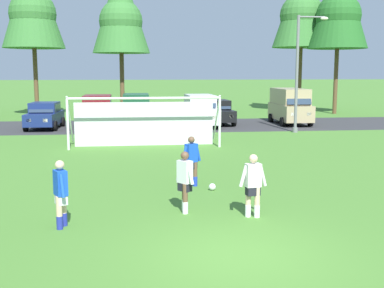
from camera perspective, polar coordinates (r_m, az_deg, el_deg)
name	(u,v)px	position (r m, az deg, el deg)	size (l,w,h in m)	color
ground_plane	(174,145)	(24.57, -2.08, -0.18)	(400.00, 400.00, 0.00)	#477A2D
parking_lot_strip	(163,125)	(33.71, -3.42, 2.19)	(52.00, 8.40, 0.01)	#333335
soccer_ball	(212,187)	(15.35, 2.40, -5.06)	(0.22, 0.22, 0.22)	white
soccer_goal	(145,120)	(24.34, -5.59, 2.77)	(7.44, 1.96, 2.57)	white
player_striker_near	(61,194)	(12.00, -15.16, -5.70)	(0.38, 0.73, 1.64)	beige
player_midfield_center	(253,186)	(12.51, 7.17, -4.90)	(0.75, 0.30, 1.64)	beige
player_defender_far	(191,161)	(15.74, -0.08, -2.05)	(0.70, 0.42, 1.64)	brown
player_winger_left	(185,182)	(12.84, -0.85, -4.48)	(0.46, 0.68, 1.64)	brown
parked_car_slot_far_left	(45,115)	(33.14, -16.93, 3.24)	(2.18, 4.28, 1.72)	navy
parked_car_slot_left	(98,111)	(32.70, -11.03, 3.80)	(2.19, 4.62, 2.16)	maroon
parked_car_slot_center_left	(136,109)	(34.17, -6.59, 4.10)	(2.16, 4.61, 2.16)	#194C2D
parked_car_slot_center	(200,110)	(32.83, 0.97, 3.98)	(2.25, 4.66, 2.16)	silver
parked_car_slot_center_right	(217,112)	(34.42, 2.93, 3.78)	(2.22, 4.29, 1.72)	black
parked_car_slot_right	(290,105)	(35.23, 11.45, 4.49)	(2.26, 4.83, 2.52)	tan
tree_mid_left	(32,2)	(43.28, -18.27, 15.53)	(5.07, 5.07, 13.52)	brown
tree_center_back	(121,11)	(41.14, -8.39, 15.26)	(4.69, 4.69, 12.50)	brown
tree_mid_right	(302,5)	(47.27, 12.82, 15.70)	(5.33, 5.33, 14.22)	brown
tree_right_edge	(339,5)	(45.23, 16.89, 15.39)	(5.12, 5.12, 13.67)	brown
street_lamp	(300,72)	(30.41, 12.56, 8.22)	(2.00, 0.32, 7.04)	slate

